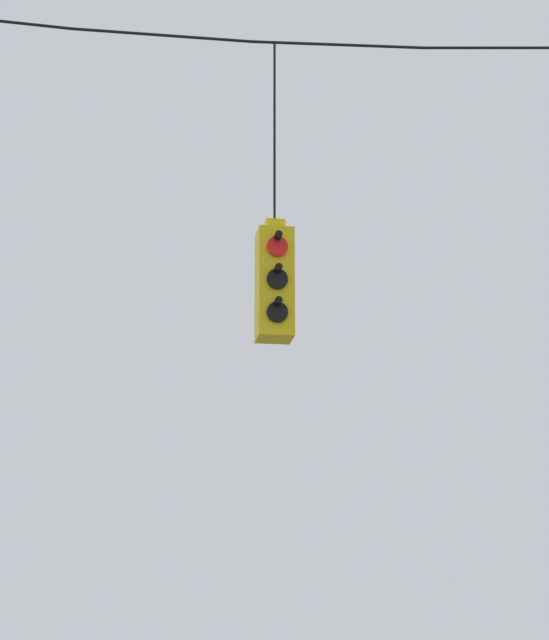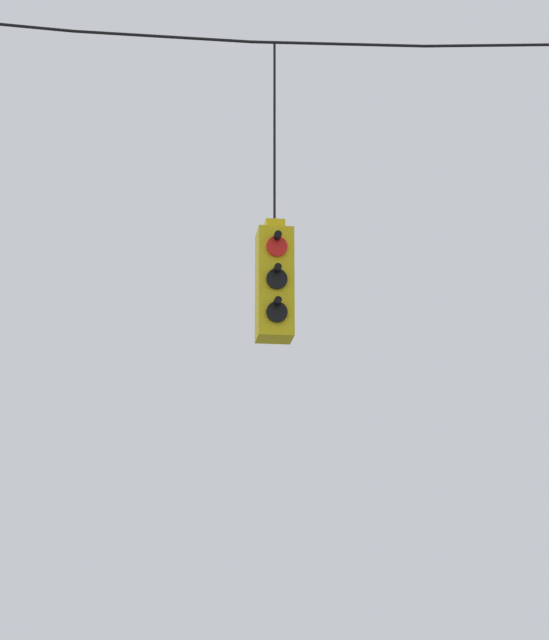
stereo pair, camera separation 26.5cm
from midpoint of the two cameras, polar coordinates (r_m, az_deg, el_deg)
The scene contains 2 objects.
span_wire at distance 12.90m, azimuth -4.52°, elevation 13.34°, with size 12.53×0.03×0.45m.
traffic_light_over_intersection at distance 11.92m, azimuth 0.64°, elevation 1.76°, with size 0.34×0.58×3.11m.
Camera 2 is at (-0.26, -10.79, 1.93)m, focal length 70.00 mm.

